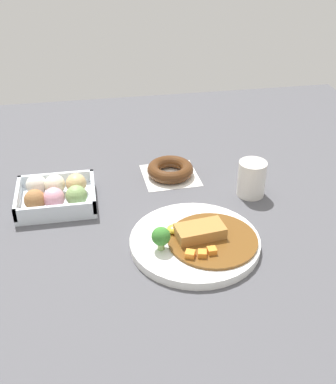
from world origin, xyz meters
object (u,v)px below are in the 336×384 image
Objects in this scene: curry_plate at (196,241)px; chocolate_ring_donut at (170,170)px; donut_box at (56,194)px; coffee_mug at (252,179)px.

curry_plate is 0.30m from chocolate_ring_donut.
curry_plate is 0.35m from donut_box.
chocolate_ring_donut is (0.28, 0.08, -0.01)m from donut_box.
chocolate_ring_donut is at bearing 89.85° from curry_plate.
coffee_mug is (0.17, 0.17, 0.03)m from curry_plate.
curry_plate is at bearing -90.15° from chocolate_ring_donut.
donut_box is (-0.28, 0.21, 0.01)m from curry_plate.
chocolate_ring_donut is at bearing 144.99° from coffee_mug.
donut_box is 0.30m from chocolate_ring_donut.
donut_box is at bearing 143.32° from curry_plate.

